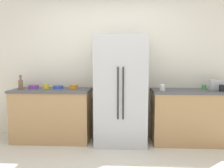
{
  "coord_description": "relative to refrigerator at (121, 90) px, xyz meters",
  "views": [
    {
      "loc": [
        0.22,
        -2.62,
        1.43
      ],
      "look_at": [
        0.07,
        0.4,
        1.11
      ],
      "focal_mm": 37.34,
      "sensor_mm": 36.0,
      "label": 1
    }
  ],
  "objects": [
    {
      "name": "counter_right",
      "position": [
        1.25,
        0.05,
        -0.45
      ],
      "size": [
        1.44,
        0.61,
        0.91
      ],
      "color": "tan",
      "rests_on": "ground_plane"
    },
    {
      "name": "cup_a",
      "position": [
        1.44,
        0.18,
        0.04
      ],
      "size": [
        0.07,
        0.07,
        0.07
      ],
      "primitive_type": "cylinder",
      "color": "green",
      "rests_on": "counter_right"
    },
    {
      "name": "bowl_c",
      "position": [
        -1.56,
        0.15,
        0.04
      ],
      "size": [
        0.18,
        0.18,
        0.06
      ],
      "primitive_type": "cylinder",
      "color": "purple",
      "rests_on": "counter_left"
    },
    {
      "name": "refrigerator",
      "position": [
        0.0,
        0.0,
        0.0
      ],
      "size": [
        0.86,
        0.69,
        1.81
      ],
      "color": "#B7BABF",
      "rests_on": "ground_plane"
    },
    {
      "name": "bowl_a",
      "position": [
        -0.85,
        0.17,
        0.04
      ],
      "size": [
        0.16,
        0.16,
        0.06
      ],
      "primitive_type": "cylinder",
      "color": "orange",
      "rests_on": "counter_left"
    },
    {
      "name": "toaster",
      "position": [
        1.62,
        0.1,
        0.09
      ],
      "size": [
        0.22,
        0.17,
        0.17
      ],
      "primitive_type": "cube",
      "color": "silver",
      "rests_on": "counter_right"
    },
    {
      "name": "cup_c",
      "position": [
        0.69,
        -0.05,
        0.06
      ],
      "size": [
        0.09,
        0.09,
        0.1
      ],
      "primitive_type": "cylinder",
      "color": "white",
      "rests_on": "counter_right"
    },
    {
      "name": "bowl_b",
      "position": [
        -1.11,
        0.15,
        0.03
      ],
      "size": [
        0.17,
        0.17,
        0.05
      ],
      "primitive_type": "cylinder",
      "color": "blue",
      "rests_on": "counter_left"
    },
    {
      "name": "kitchen_back_panel",
      "position": [
        -0.18,
        0.4,
        0.41
      ],
      "size": [
        5.52,
        0.1,
        2.63
      ],
      "primitive_type": "cube",
      "color": "silver",
      "rests_on": "ground_plane"
    },
    {
      "name": "bottle_a",
      "position": [
        -1.75,
        0.04,
        0.1
      ],
      "size": [
        0.08,
        0.08,
        0.24
      ],
      "color": "brown",
      "rests_on": "counter_left"
    },
    {
      "name": "cup_d",
      "position": [
        1.64,
        -0.08,
        0.06
      ],
      "size": [
        0.09,
        0.09,
        0.11
      ],
      "primitive_type": "cylinder",
      "color": "black",
      "rests_on": "counter_right"
    },
    {
      "name": "cup_b",
      "position": [
        -1.32,
        0.12,
        0.05
      ],
      "size": [
        0.09,
        0.09,
        0.09
      ],
      "primitive_type": "cylinder",
      "color": "yellow",
      "rests_on": "counter_left"
    },
    {
      "name": "counter_left",
      "position": [
        -1.21,
        0.05,
        -0.45
      ],
      "size": [
        1.35,
        0.61,
        0.91
      ],
      "color": "tan",
      "rests_on": "ground_plane"
    }
  ]
}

